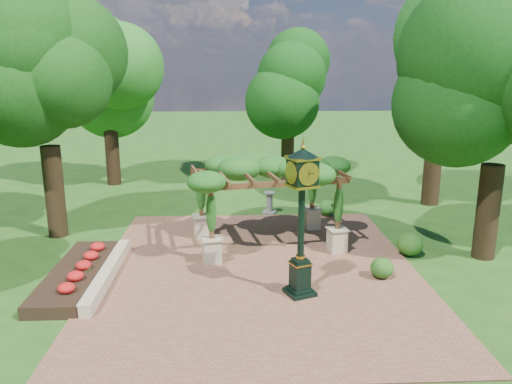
{
  "coord_description": "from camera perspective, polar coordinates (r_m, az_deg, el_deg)",
  "views": [
    {
      "loc": [
        -0.72,
        -13.76,
        6.28
      ],
      "look_at": [
        0.0,
        2.5,
        2.2
      ],
      "focal_mm": 35.0,
      "sensor_mm": 36.0,
      "label": 1
    }
  ],
  "objects": [
    {
      "name": "border_wall",
      "position": [
        15.98,
        -16.59,
        -8.91
      ],
      "size": [
        0.35,
        5.0,
        0.4
      ],
      "primitive_type": "cube",
      "color": "#C6B793",
      "rests_on": "ground"
    },
    {
      "name": "shrub_mid",
      "position": [
        17.86,
        17.19,
        -5.7
      ],
      "size": [
        1.05,
        1.05,
        0.78
      ],
      "primitive_type": "ellipsoid",
      "rotation": [
        0.0,
        0.0,
        -0.24
      ],
      "color": "#275818",
      "rests_on": "brick_plaza"
    },
    {
      "name": "pergola",
      "position": [
        17.56,
        1.25,
        2.07
      ],
      "size": [
        5.58,
        4.07,
        3.2
      ],
      "rotation": [
        0.0,
        0.0,
        0.19
      ],
      "color": "tan",
      "rests_on": "brick_plaza"
    },
    {
      "name": "pedestal_clock",
      "position": [
        13.59,
        5.23,
        -1.93
      ],
      "size": [
        1.09,
        1.09,
        4.26
      ],
      "rotation": [
        0.0,
        0.0,
        0.38
      ],
      "color": "black",
      "rests_on": "brick_plaza"
    },
    {
      "name": "shrub_back",
      "position": [
        21.73,
        8.22,
        -1.79
      ],
      "size": [
        0.94,
        0.94,
        0.71
      ],
      "primitive_type": "ellipsoid",
      "rotation": [
        0.0,
        0.0,
        0.23
      ],
      "color": "#2A691E",
      "rests_on": "brick_plaza"
    },
    {
      "name": "flower_bed",
      "position": [
        16.23,
        -19.7,
        -8.88
      ],
      "size": [
        1.5,
        5.0,
        0.36
      ],
      "primitive_type": "cube",
      "color": "red",
      "rests_on": "ground"
    },
    {
      "name": "tree_west_near",
      "position": [
        19.69,
        -23.23,
        12.59
      ],
      "size": [
        4.31,
        4.31,
        8.97
      ],
      "color": "black",
      "rests_on": "ground"
    },
    {
      "name": "tree_east_far",
      "position": [
        24.2,
        20.64,
        15.81
      ],
      "size": [
        5.33,
        5.33,
        10.74
      ],
      "color": "black",
      "rests_on": "ground"
    },
    {
      "name": "shrub_front",
      "position": [
        15.79,
        14.21,
        -8.41
      ],
      "size": [
        0.93,
        0.93,
        0.63
      ],
      "primitive_type": "ellipsoid",
      "rotation": [
        0.0,
        0.0,
        0.41
      ],
      "color": "#225017",
      "rests_on": "brick_plaza"
    },
    {
      "name": "brick_plaza",
      "position": [
        16.05,
        0.24,
        -8.89
      ],
      "size": [
        10.0,
        12.0,
        0.04
      ],
      "primitive_type": "cube",
      "color": "brown",
      "rests_on": "ground"
    },
    {
      "name": "tree_north",
      "position": [
        28.09,
        3.75,
        12.64
      ],
      "size": [
        3.98,
        3.98,
        8.18
      ],
      "color": "#382616",
      "rests_on": "ground"
    },
    {
      "name": "tree_east_near",
      "position": [
        17.72,
        26.34,
        10.74
      ],
      "size": [
        5.06,
        5.06,
        8.28
      ],
      "color": "black",
      "rests_on": "ground"
    },
    {
      "name": "tree_west_far",
      "position": [
        27.99,
        -16.65,
        12.31
      ],
      "size": [
        4.88,
        4.88,
        8.3
      ],
      "color": "black",
      "rests_on": "ground"
    },
    {
      "name": "sundial",
      "position": [
        22.0,
        1.55,
        -1.37
      ],
      "size": [
        0.68,
        0.68,
        0.96
      ],
      "rotation": [
        0.0,
        0.0,
        -0.35
      ],
      "color": "gray",
      "rests_on": "ground"
    },
    {
      "name": "ground",
      "position": [
        15.14,
        0.43,
        -10.43
      ],
      "size": [
        120.0,
        120.0,
        0.0
      ],
      "primitive_type": "plane",
      "color": "#1E4714",
      "rests_on": "ground"
    }
  ]
}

